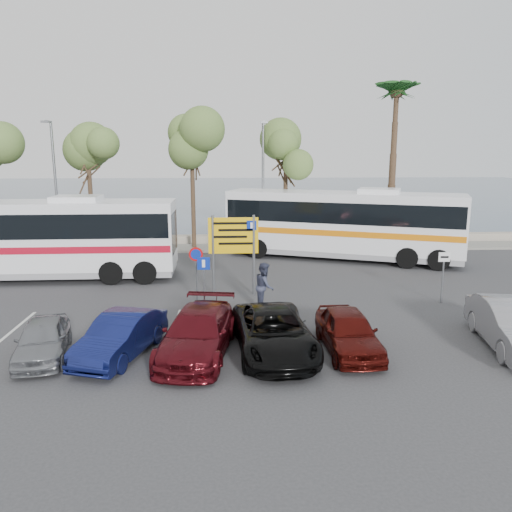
{
  "coord_description": "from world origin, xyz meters",
  "views": [
    {
      "loc": [
        0.84,
        -18.44,
        6.31
      ],
      "look_at": [
        1.99,
        3.0,
        1.81
      ],
      "focal_mm": 35.0,
      "sensor_mm": 36.0,
      "label": 1
    }
  ],
  "objects_px": {
    "pedestrian_far": "(265,286)",
    "coach_bus_right": "(342,226)",
    "direction_sign": "(233,242)",
    "coach_bus_left": "(39,241)",
    "car_red": "(348,331)",
    "suv_black": "(274,332)",
    "car_blue": "(121,336)",
    "car_silver_a": "(43,339)",
    "car_silver_b": "(512,325)",
    "street_lamp_left": "(55,180)",
    "car_maroon": "(198,333)",
    "street_lamp_right": "(263,179)"
  },
  "relations": [
    {
      "from": "car_red",
      "to": "car_silver_b",
      "type": "height_order",
      "value": "car_silver_b"
    },
    {
      "from": "suv_black",
      "to": "car_blue",
      "type": "bearing_deg",
      "value": 175.4
    },
    {
      "from": "street_lamp_right",
      "to": "car_silver_b",
      "type": "xyz_separation_m",
      "value": [
        7.0,
        -17.02,
        -3.82
      ]
    },
    {
      "from": "car_maroon",
      "to": "direction_sign",
      "type": "bearing_deg",
      "value": 88.44
    },
    {
      "from": "coach_bus_left",
      "to": "pedestrian_far",
      "type": "relative_size",
      "value": 6.9
    },
    {
      "from": "car_red",
      "to": "coach_bus_right",
      "type": "bearing_deg",
      "value": 76.46
    },
    {
      "from": "coach_bus_right",
      "to": "car_silver_b",
      "type": "bearing_deg",
      "value": -79.88
    },
    {
      "from": "car_blue",
      "to": "car_silver_b",
      "type": "bearing_deg",
      "value": 16.74
    },
    {
      "from": "suv_black",
      "to": "car_silver_b",
      "type": "height_order",
      "value": "car_silver_b"
    },
    {
      "from": "coach_bus_right",
      "to": "car_silver_a",
      "type": "distance_m",
      "value": 18.82
    },
    {
      "from": "coach_bus_left",
      "to": "suv_black",
      "type": "height_order",
      "value": "coach_bus_left"
    },
    {
      "from": "coach_bus_left",
      "to": "pedestrian_far",
      "type": "xyz_separation_m",
      "value": [
        10.9,
        -5.54,
        -0.97
      ]
    },
    {
      "from": "car_silver_a",
      "to": "suv_black",
      "type": "relative_size",
      "value": 0.72
    },
    {
      "from": "street_lamp_right",
      "to": "pedestrian_far",
      "type": "height_order",
      "value": "street_lamp_right"
    },
    {
      "from": "coach_bus_left",
      "to": "car_red",
      "type": "distance_m",
      "value": 16.69
    },
    {
      "from": "coach_bus_left",
      "to": "pedestrian_far",
      "type": "height_order",
      "value": "coach_bus_left"
    },
    {
      "from": "car_silver_b",
      "to": "car_red",
      "type": "bearing_deg",
      "value": -170.95
    },
    {
      "from": "car_maroon",
      "to": "street_lamp_left",
      "type": "bearing_deg",
      "value": 128.56
    },
    {
      "from": "street_lamp_left",
      "to": "car_red",
      "type": "height_order",
      "value": "street_lamp_left"
    },
    {
      "from": "pedestrian_far",
      "to": "suv_black",
      "type": "bearing_deg",
      "value": -176.2
    },
    {
      "from": "street_lamp_right",
      "to": "coach_bus_right",
      "type": "height_order",
      "value": "street_lamp_right"
    },
    {
      "from": "coach_bus_left",
      "to": "car_silver_a",
      "type": "distance_m",
      "value": 10.77
    },
    {
      "from": "direction_sign",
      "to": "car_red",
      "type": "relative_size",
      "value": 0.9
    },
    {
      "from": "street_lamp_right",
      "to": "direction_sign",
      "type": "relative_size",
      "value": 2.23
    },
    {
      "from": "car_red",
      "to": "car_silver_b",
      "type": "relative_size",
      "value": 0.84
    },
    {
      "from": "suv_black",
      "to": "car_red",
      "type": "bearing_deg",
      "value": -4.6
    },
    {
      "from": "car_red",
      "to": "car_silver_b",
      "type": "xyz_separation_m",
      "value": [
        5.4,
        0.0,
        0.1
      ]
    },
    {
      "from": "pedestrian_far",
      "to": "car_maroon",
      "type": "bearing_deg",
      "value": 155.8
    },
    {
      "from": "direction_sign",
      "to": "coach_bus_left",
      "type": "xyz_separation_m",
      "value": [
        -9.67,
        3.34,
        -0.49
      ]
    },
    {
      "from": "suv_black",
      "to": "street_lamp_left",
      "type": "bearing_deg",
      "value": 121.03
    },
    {
      "from": "car_silver_a",
      "to": "car_blue",
      "type": "relative_size",
      "value": 0.89
    },
    {
      "from": "car_blue",
      "to": "pedestrian_far",
      "type": "height_order",
      "value": "pedestrian_far"
    },
    {
      "from": "car_blue",
      "to": "pedestrian_far",
      "type": "xyz_separation_m",
      "value": [
        4.83,
        4.5,
        0.31
      ]
    },
    {
      "from": "pedestrian_far",
      "to": "coach_bus_right",
      "type": "bearing_deg",
      "value": -24.89
    },
    {
      "from": "street_lamp_left",
      "to": "car_red",
      "type": "bearing_deg",
      "value": -49.38
    },
    {
      "from": "street_lamp_right",
      "to": "coach_bus_right",
      "type": "relative_size",
      "value": 0.58
    },
    {
      "from": "car_red",
      "to": "suv_black",
      "type": "xyz_separation_m",
      "value": [
        -2.4,
        0.0,
        0.02
      ]
    },
    {
      "from": "coach_bus_left",
      "to": "car_red",
      "type": "xyz_separation_m",
      "value": [
        13.27,
        -10.04,
        -1.26
      ]
    },
    {
      "from": "car_blue",
      "to": "car_red",
      "type": "height_order",
      "value": "car_red"
    },
    {
      "from": "suv_black",
      "to": "car_silver_b",
      "type": "bearing_deg",
      "value": -4.6
    },
    {
      "from": "street_lamp_left",
      "to": "street_lamp_right",
      "type": "height_order",
      "value": "same"
    },
    {
      "from": "coach_bus_right",
      "to": "car_maroon",
      "type": "xyz_separation_m",
      "value": [
        -7.7,
        -14.0,
        -1.26
      ]
    },
    {
      "from": "coach_bus_left",
      "to": "car_blue",
      "type": "height_order",
      "value": "coach_bus_left"
    },
    {
      "from": "street_lamp_left",
      "to": "car_maroon",
      "type": "distance_m",
      "value": 20.02
    },
    {
      "from": "street_lamp_left",
      "to": "coach_bus_right",
      "type": "xyz_separation_m",
      "value": [
        17.5,
        -3.02,
        -2.62
      ]
    },
    {
      "from": "car_silver_b",
      "to": "coach_bus_right",
      "type": "bearing_deg",
      "value": 109.17
    },
    {
      "from": "coach_bus_right",
      "to": "car_silver_b",
      "type": "xyz_separation_m",
      "value": [
        2.5,
        -14.0,
        -1.19
      ]
    },
    {
      "from": "car_blue",
      "to": "coach_bus_left",
      "type": "bearing_deg",
      "value": 137.9
    },
    {
      "from": "car_blue",
      "to": "car_silver_a",
      "type": "bearing_deg",
      "value": -163.26
    },
    {
      "from": "direction_sign",
      "to": "car_blue",
      "type": "bearing_deg",
      "value": -118.29
    }
  ]
}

